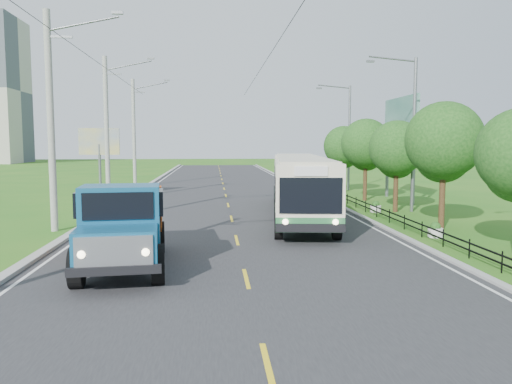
{
  "coord_description": "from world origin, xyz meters",
  "views": [
    {
      "loc": [
        -0.95,
        -14.54,
        4.03
      ],
      "look_at": [
        0.92,
        7.34,
        1.9
      ],
      "focal_mm": 35.0,
      "sensor_mm": 36.0,
      "label": 1
    }
  ],
  "objects": [
    {
      "name": "tree_fourth",
      "position": [
        9.86,
        14.14,
        3.59
      ],
      "size": [
        3.24,
        3.31,
        5.4
      ],
      "color": "#382314",
      "rests_on": "ground"
    },
    {
      "name": "curb_left",
      "position": [
        -7.2,
        20.0,
        0.07
      ],
      "size": [
        0.4,
        120.0,
        0.15
      ],
      "primitive_type": "cube",
      "color": "#9E9E99",
      "rests_on": "ground"
    },
    {
      "name": "edge_line_right",
      "position": [
        6.65,
        20.0,
        0.02
      ],
      "size": [
        0.12,
        120.0,
        0.0
      ],
      "primitive_type": "cube",
      "color": "silver",
      "rests_on": "road"
    },
    {
      "name": "railing_right",
      "position": [
        8.0,
        14.0,
        0.3
      ],
      "size": [
        0.04,
        40.0,
        0.6
      ],
      "primitive_type": "cube",
      "color": "black",
      "rests_on": "ground"
    },
    {
      "name": "road",
      "position": [
        0.0,
        20.0,
        0.01
      ],
      "size": [
        14.0,
        120.0,
        0.02
      ],
      "primitive_type": "cube",
      "color": "#28282B",
      "rests_on": "ground"
    },
    {
      "name": "tree_fifth",
      "position": [
        9.86,
        20.14,
        3.85
      ],
      "size": [
        3.48,
        3.52,
        5.8
      ],
      "color": "#382314",
      "rests_on": "ground"
    },
    {
      "name": "planter_near",
      "position": [
        8.6,
        6.0,
        0.29
      ],
      "size": [
        0.64,
        0.64,
        0.67
      ],
      "color": "silver",
      "rests_on": "ground"
    },
    {
      "name": "billboard_left",
      "position": [
        -9.5,
        24.0,
        3.87
      ],
      "size": [
        3.0,
        0.2,
        5.2
      ],
      "color": "slate",
      "rests_on": "ground"
    },
    {
      "name": "planter_mid",
      "position": [
        8.6,
        14.0,
        0.29
      ],
      "size": [
        0.64,
        0.64,
        0.67
      ],
      "color": "silver",
      "rests_on": "ground"
    },
    {
      "name": "pole_near",
      "position": [
        -8.26,
        9.0,
        5.09
      ],
      "size": [
        3.51,
        0.32,
        10.0
      ],
      "color": "gray",
      "rests_on": "ground"
    },
    {
      "name": "bus",
      "position": [
        3.81,
        12.74,
        1.95
      ],
      "size": [
        4.69,
        17.0,
        3.24
      ],
      "rotation": [
        0.0,
        0.0,
        -0.12
      ],
      "color": "#29683A",
      "rests_on": "ground"
    },
    {
      "name": "billboard_right",
      "position": [
        12.3,
        20.0,
        5.34
      ],
      "size": [
        0.24,
        6.0,
        7.3
      ],
      "color": "slate",
      "rests_on": "ground"
    },
    {
      "name": "edge_line_left",
      "position": [
        -6.65,
        20.0,
        0.02
      ],
      "size": [
        0.12,
        120.0,
        0.0
      ],
      "primitive_type": "cube",
      "color": "silver",
      "rests_on": "road"
    },
    {
      "name": "streetlight_mid",
      "position": [
        10.64,
        14.0,
        4.9
      ],
      "size": [
        3.02,
        0.2,
        9.07
      ],
      "color": "slate",
      "rests_on": "ground"
    },
    {
      "name": "pole_mid",
      "position": [
        -8.26,
        21.0,
        5.09
      ],
      "size": [
        3.51,
        0.32,
        10.0
      ],
      "color": "gray",
      "rests_on": "ground"
    },
    {
      "name": "pole_far",
      "position": [
        -8.26,
        33.0,
        5.09
      ],
      "size": [
        3.51,
        0.32,
        10.0
      ],
      "color": "gray",
      "rests_on": "ground"
    },
    {
      "name": "curb_right",
      "position": [
        7.15,
        20.0,
        0.05
      ],
      "size": [
        0.3,
        120.0,
        0.1
      ],
      "primitive_type": "cube",
      "color": "#9E9E99",
      "rests_on": "ground"
    },
    {
      "name": "tree_back",
      "position": [
        9.86,
        26.14,
        3.65
      ],
      "size": [
        3.3,
        3.36,
        5.5
      ],
      "color": "#382314",
      "rests_on": "ground"
    },
    {
      "name": "dump_truck",
      "position": [
        -3.88,
        1.83,
        1.56
      ],
      "size": [
        3.11,
        6.77,
        2.76
      ],
      "rotation": [
        0.0,
        0.0,
        0.1
      ],
      "color": "navy",
      "rests_on": "ground"
    },
    {
      "name": "centre_dash",
      "position": [
        0.0,
        0.0,
        0.02
      ],
      "size": [
        0.12,
        2.2,
        0.0
      ],
      "primitive_type": "cube",
      "color": "yellow",
      "rests_on": "road"
    },
    {
      "name": "planter_far",
      "position": [
        8.6,
        22.0,
        0.29
      ],
      "size": [
        0.64,
        0.64,
        0.67
      ],
      "color": "silver",
      "rests_on": "ground"
    },
    {
      "name": "streetlight_far",
      "position": [
        10.64,
        28.0,
        4.9
      ],
      "size": [
        3.02,
        0.2,
        9.07
      ],
      "color": "slate",
      "rests_on": "ground"
    },
    {
      "name": "ground",
      "position": [
        0.0,
        0.0,
        0.0
      ],
      "size": [
        240.0,
        240.0,
        0.0
      ],
      "primitive_type": "plane",
      "color": "#266718",
      "rests_on": "ground"
    },
    {
      "name": "tree_third",
      "position": [
        9.86,
        8.14,
        3.99
      ],
      "size": [
        3.6,
        3.62,
        6.0
      ],
      "color": "#382314",
      "rests_on": "ground"
    }
  ]
}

